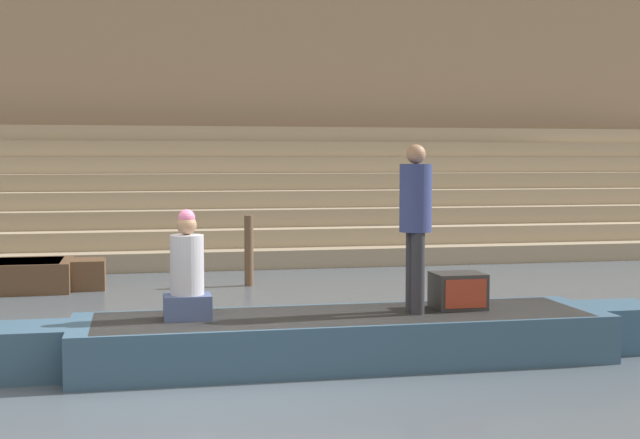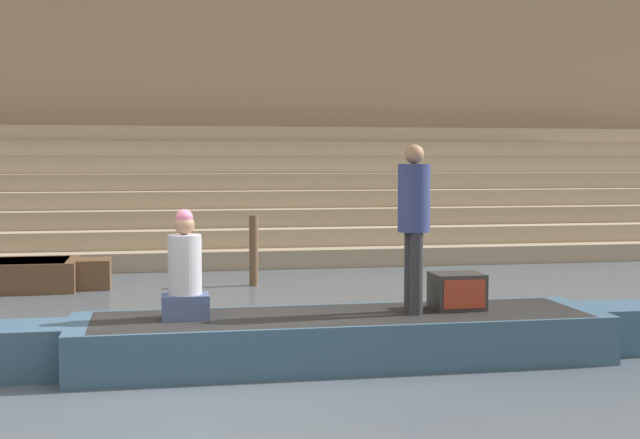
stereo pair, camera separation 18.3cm
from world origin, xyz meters
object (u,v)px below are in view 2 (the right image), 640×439
person_rowing (185,275)px  tv_set (457,291)px  rowboat_main (342,337)px  person_standing (414,216)px  mooring_post (254,250)px

person_rowing → tv_set: size_ratio=2.07×
rowboat_main → person_standing: size_ratio=4.02×
rowboat_main → person_standing: 1.45m
person_rowing → tv_set: person_rowing is taller
person_rowing → tv_set: 2.89m
person_standing → person_rowing: person_standing is taller
rowboat_main → tv_set: 1.36m
rowboat_main → tv_set: bearing=6.0°
tv_set → person_rowing: bearing=-179.0°
rowboat_main → mooring_post: (-0.26, 5.71, 0.32)m
person_standing → mooring_post: 5.90m
mooring_post → person_rowing: bearing=-103.3°
person_standing → rowboat_main: bearing=-168.9°
mooring_post → tv_set: bearing=-74.6°
rowboat_main → mooring_post: bearing=93.4°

